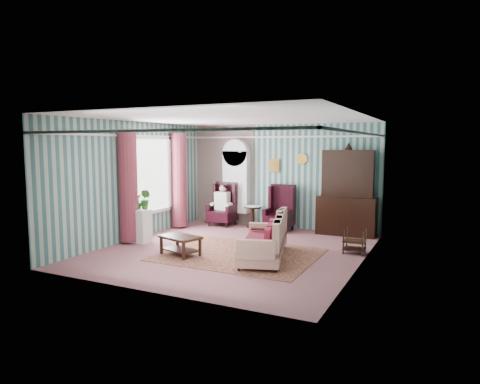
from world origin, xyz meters
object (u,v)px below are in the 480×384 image
at_px(seated_woman, 222,205).
at_px(coffee_table, 180,246).
at_px(wingback_left, 222,204).
at_px(plant_stand, 138,226).
at_px(nest_table, 355,241).
at_px(round_side_table, 253,217).
at_px(dresser_hutch, 347,190).
at_px(sofa, 262,235).
at_px(wingback_right, 279,208).
at_px(bookcase, 236,186).
at_px(floral_armchair, 269,230).

bearing_deg(seated_woman, coffee_table, -76.66).
relative_size(wingback_left, plant_stand, 1.56).
relative_size(wingback_left, nest_table, 2.31).
distance_m(round_side_table, plant_stand, 3.36).
xyz_separation_m(dresser_hutch, coffee_table, (-2.71, -3.61, -0.97)).
bearing_deg(coffee_table, dresser_hutch, 53.08).
bearing_deg(plant_stand, wingback_left, 73.78).
distance_m(wingback_left, sofa, 3.87).
bearing_deg(sofa, dresser_hutch, -34.17).
bearing_deg(sofa, seated_woman, 23.32).
height_order(dresser_hutch, coffee_table, dresser_hutch).
height_order(wingback_right, nest_table, wingback_right).
relative_size(dresser_hutch, round_side_table, 3.93).
bearing_deg(plant_stand, sofa, -3.52).
distance_m(bookcase, plant_stand, 3.39).
bearing_deg(seated_woman, sofa, -49.75).
distance_m(bookcase, sofa, 4.07).
xyz_separation_m(dresser_hutch, plant_stand, (-4.30, -3.02, -0.78)).
xyz_separation_m(dresser_hutch, wingback_right, (-1.75, -0.27, -0.55)).
bearing_deg(wingback_left, nest_table, -20.85).
distance_m(sofa, coffee_table, 1.78).
relative_size(seated_woman, plant_stand, 1.47).
bearing_deg(wingback_right, plant_stand, -132.84).
distance_m(bookcase, coffee_table, 3.87).
distance_m(bookcase, seated_woman, 0.70).
relative_size(wingback_left, coffee_table, 1.46).
bearing_deg(coffee_table, wingback_left, 103.34).
bearing_deg(coffee_table, nest_table, 28.57).
bearing_deg(seated_woman, wingback_left, 0.00).
bearing_deg(coffee_table, plant_stand, 159.78).
distance_m(wingback_right, coffee_table, 3.50).
height_order(bookcase, coffee_table, bookcase).
bearing_deg(dresser_hutch, nest_table, -72.61).
relative_size(sofa, coffee_table, 2.15).
height_order(dresser_hutch, seated_woman, dresser_hutch).
bearing_deg(coffee_table, sofa, 12.63).
height_order(plant_stand, coffee_table, plant_stand).
height_order(dresser_hutch, wingback_right, dresser_hutch).
bearing_deg(floral_armchair, wingback_right, 5.01).
xyz_separation_m(round_side_table, sofa, (1.60, -3.10, 0.23)).
height_order(bookcase, wingback_right, bookcase).
bearing_deg(plant_stand, round_side_table, 59.62).
xyz_separation_m(plant_stand, sofa, (3.30, -0.20, 0.13)).
height_order(seated_woman, nest_table, seated_woman).
bearing_deg(plant_stand, coffee_table, -20.22).
xyz_separation_m(seated_woman, floral_armchair, (2.30, -2.10, -0.14)).
relative_size(nest_table, sofa, 0.29).
bearing_deg(coffee_table, round_side_table, 88.21).
height_order(seated_woman, sofa, seated_woman).
xyz_separation_m(bookcase, wingback_right, (1.50, -0.39, -0.50)).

